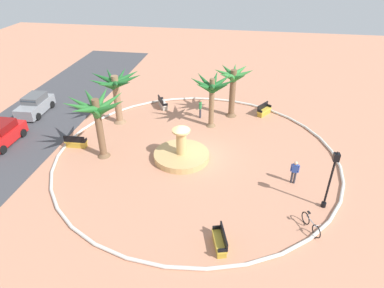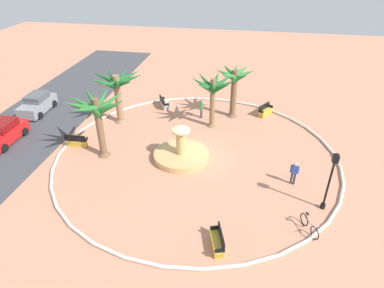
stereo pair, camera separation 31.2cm
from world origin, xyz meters
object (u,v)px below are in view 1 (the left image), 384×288
Objects in this scene: fountain at (182,154)px; person_cyclist_helmet at (294,171)px; palm_tree_far_side at (116,86)px; lamppost at (331,176)px; bench_east at (76,143)px; palm_tree_by_curb at (97,112)px; bench_north at (220,242)px; palm_tree_near_fountain at (212,89)px; palm_tree_mid_plaza at (233,81)px; bench_west at (163,104)px; person_cyclist_photo at (200,108)px; parked_car_second at (35,105)px; bench_southeast at (264,111)px; parked_car_leftmost at (2,135)px; bicycle_red_frame at (311,224)px.

fountain is 7.70m from person_cyclist_helmet.
palm_tree_far_side is 17.34m from lamppost.
lamppost is at bearing -102.61° from bench_east.
bench_north is at bearing -127.76° from palm_tree_by_curb.
fountain is 6.14m from palm_tree_near_fountain.
bench_east and bench_north have the same top height.
fountain is 0.88× the size of palm_tree_mid_plaza.
person_cyclist_helmet reaches higher than bench_north.
palm_tree_near_fountain is 1.00× the size of palm_tree_far_side.
bench_west is 4.01m from person_cyclist_photo.
lamppost reaches higher than parked_car_second.
bench_east is at bearing 83.35° from person_cyclist_helmet.
palm_tree_by_curb is at bearing -123.31° from parked_car_second.
fountain is 8.30m from bench_north.
person_cyclist_photo is (8.15, 7.12, 0.02)m from person_cyclist_helmet.
person_cyclist_helmet is at bearing -153.31° from palm_tree_mid_plaza.
person_cyclist_photo is (-1.44, -3.70, 0.59)m from bench_west.
palm_tree_by_curb reaches higher than parked_car_second.
palm_tree_by_curb reaches higher than bench_southeast.
bench_west is at bearing 22.46° from fountain.
bench_west is 11.27m from parked_car_second.
parked_car_second is at bearing 95.93° from person_cyclist_photo.
fountain is 2.39× the size of bench_west.
palm_tree_by_curb is 10.68m from parked_car_second.
palm_tree_far_side is at bearing 7.02° from palm_tree_by_curb.
fountain is 2.35× the size of person_cyclist_photo.
fountain is 15.06m from parked_car_second.
bench_southeast is at bearing -8.88° from bench_north.
lamppost is at bearing -111.61° from fountain.
bench_east is 0.99× the size of bench_west.
bench_north is (-7.56, -3.42, 0.02)m from fountain.
bench_north is 18.64m from parked_car_leftmost.
bench_east is 0.42× the size of lamppost.
palm_tree_by_curb is 14.83m from bicycle_red_frame.
palm_tree_near_fountain reaches higher than bench_southeast.
person_cyclist_photo is 0.42× the size of parked_car_leftmost.
palm_tree_near_fountain reaches higher than bench_east.
person_cyclist_photo is at bearing 32.24° from bicycle_red_frame.
parked_car_leftmost is at bearing 115.74° from person_cyclist_photo.
palm_tree_mid_plaza reaches higher than palm_tree_near_fountain.
bench_west is at bearing -14.59° from palm_tree_by_curb.
palm_tree_near_fountain is 12.91m from bicycle_red_frame.
bicycle_red_frame is (-10.16, -14.25, -2.84)m from palm_tree_far_side.
parked_car_second is (0.48, 7.99, -2.45)m from palm_tree_far_side.
person_cyclist_helmet is 21.26m from parked_car_leftmost.
bench_north is 0.44× the size of lamppost.
person_cyclist_helmet is 0.98× the size of person_cyclist_photo.
parked_car_leftmost reaches higher than person_cyclist_helmet.
bench_southeast is (8.06, -5.86, 0.02)m from fountain.
lamppost reaches higher than parked_car_leftmost.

